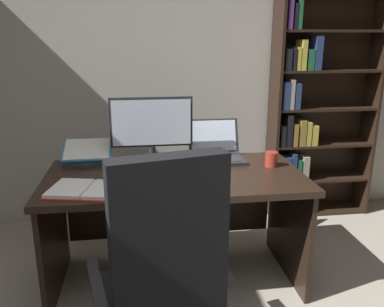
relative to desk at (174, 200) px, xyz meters
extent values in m
cube|color=#B2ADA3|center=(0.18, 1.05, 0.81)|extent=(5.01, 0.12, 2.69)
cube|color=black|center=(0.00, -0.08, 0.18)|extent=(1.59, 0.80, 0.04)
cube|color=black|center=(-0.76, -0.08, -0.19)|extent=(0.03, 0.74, 0.70)
cube|color=black|center=(0.76, -0.08, -0.19)|extent=(0.03, 0.74, 0.70)
cube|color=black|center=(0.00, 0.30, -0.15)|extent=(1.47, 0.03, 0.49)
cube|color=black|center=(0.94, 0.84, 0.43)|extent=(0.02, 0.26, 1.93)
cube|color=black|center=(1.82, 0.84, 0.43)|extent=(0.02, 0.26, 1.93)
cube|color=black|center=(1.38, 0.96, 0.43)|extent=(0.91, 0.01, 1.93)
cube|color=black|center=(1.38, 0.84, -0.53)|extent=(0.86, 0.24, 0.02)
cube|color=gray|center=(0.99, 0.80, -0.42)|extent=(0.03, 0.17, 0.19)
cube|color=gray|center=(1.04, 0.80, -0.43)|extent=(0.05, 0.16, 0.18)
cube|color=gray|center=(1.08, 0.81, -0.41)|extent=(0.03, 0.20, 0.21)
cube|color=gray|center=(1.11, 0.82, -0.41)|extent=(0.03, 0.21, 0.21)
cube|color=olive|center=(1.16, 0.81, -0.40)|extent=(0.05, 0.19, 0.23)
cube|color=#195633|center=(1.22, 0.82, -0.40)|extent=(0.04, 0.21, 0.24)
cube|color=black|center=(1.38, 0.84, -0.21)|extent=(0.86, 0.24, 0.02)
cube|color=gold|center=(1.00, 0.79, -0.09)|extent=(0.05, 0.15, 0.22)
cube|color=navy|center=(1.06, 0.82, -0.09)|extent=(0.05, 0.20, 0.22)
cube|color=navy|center=(1.11, 0.80, -0.07)|extent=(0.04, 0.17, 0.25)
cube|color=#195633|center=(1.16, 0.80, -0.10)|extent=(0.03, 0.16, 0.20)
cube|color=gray|center=(1.22, 0.80, -0.09)|extent=(0.06, 0.17, 0.22)
cube|color=black|center=(1.38, 0.84, 0.11)|extent=(0.86, 0.24, 0.02)
cube|color=black|center=(0.99, 0.81, 0.21)|extent=(0.04, 0.19, 0.18)
cube|color=black|center=(1.05, 0.80, 0.25)|extent=(0.05, 0.17, 0.27)
cube|color=olive|center=(1.10, 0.79, 0.21)|extent=(0.04, 0.16, 0.19)
cube|color=olive|center=(1.17, 0.79, 0.23)|extent=(0.05, 0.15, 0.22)
cube|color=gold|center=(1.22, 0.79, 0.22)|extent=(0.04, 0.15, 0.21)
cube|color=gold|center=(1.28, 0.81, 0.21)|extent=(0.05, 0.18, 0.17)
cube|color=black|center=(1.38, 0.84, 0.43)|extent=(0.86, 0.24, 0.02)
cube|color=navy|center=(1.00, 0.81, 0.55)|extent=(0.06, 0.19, 0.22)
cube|color=gray|center=(1.05, 0.81, 0.56)|extent=(0.03, 0.19, 0.25)
cube|color=navy|center=(1.10, 0.80, 0.55)|extent=(0.04, 0.18, 0.21)
cube|color=black|center=(1.38, 0.84, 0.75)|extent=(0.86, 0.24, 0.02)
cube|color=black|center=(1.00, 0.81, 0.84)|extent=(0.05, 0.19, 0.17)
cube|color=black|center=(1.05, 0.79, 0.84)|extent=(0.03, 0.15, 0.18)
cube|color=gold|center=(1.08, 0.82, 0.85)|extent=(0.03, 0.21, 0.18)
cube|color=gold|center=(1.12, 0.79, 0.88)|extent=(0.04, 0.16, 0.24)
cube|color=#195633|center=(1.19, 0.80, 0.84)|extent=(0.05, 0.17, 0.17)
cube|color=navy|center=(1.25, 0.81, 0.89)|extent=(0.06, 0.19, 0.27)
cube|color=black|center=(1.38, 0.84, 1.06)|extent=(0.86, 0.24, 0.02)
cube|color=#512D66|center=(0.99, 0.79, 1.21)|extent=(0.04, 0.15, 0.26)
cube|color=black|center=(1.04, 0.79, 1.17)|extent=(0.03, 0.16, 0.19)
cube|color=#195633|center=(1.07, 0.80, 1.19)|extent=(0.03, 0.18, 0.22)
cube|color=black|center=(-0.15, -0.78, -0.16)|extent=(0.59, 0.57, 0.07)
cube|color=black|center=(-0.11, -0.97, 0.24)|extent=(0.49, 0.20, 0.71)
cube|color=#232326|center=(-0.42, -0.84, -0.03)|extent=(0.13, 0.39, 0.04)
cube|color=#232326|center=(0.13, -0.72, -0.03)|extent=(0.13, 0.39, 0.04)
cube|color=#232326|center=(-0.13, 0.19, 0.21)|extent=(0.22, 0.16, 0.02)
cylinder|color=#232326|center=(-0.13, 0.19, 0.27)|extent=(0.04, 0.04, 0.09)
cube|color=#232326|center=(-0.13, 0.20, 0.48)|extent=(0.55, 0.02, 0.33)
cube|color=silver|center=(-0.13, 0.18, 0.48)|extent=(0.52, 0.00, 0.30)
cube|color=#232326|center=(0.32, 0.15, 0.21)|extent=(0.36, 0.26, 0.02)
cube|color=#2D2D30|center=(0.32, 0.13, 0.23)|extent=(0.30, 0.14, 0.00)
cube|color=#232326|center=(0.32, 0.32, 0.34)|extent=(0.36, 0.09, 0.23)
cube|color=silver|center=(0.32, 0.32, 0.34)|extent=(0.32, 0.08, 0.21)
cube|color=#232326|center=(-0.13, -0.25, 0.21)|extent=(0.42, 0.15, 0.02)
ellipsoid|color=#232326|center=(0.17, -0.25, 0.22)|extent=(0.06, 0.10, 0.04)
cube|color=#232326|center=(-0.56, 0.17, 0.21)|extent=(0.14, 0.12, 0.01)
cube|color=#232326|center=(-0.56, 0.13, 0.22)|extent=(0.29, 0.01, 0.01)
cube|color=#2D84C6|center=(-0.56, 0.29, 0.28)|extent=(0.33, 0.23, 0.10)
cube|color=white|center=(-0.56, 0.28, 0.29)|extent=(0.30, 0.21, 0.09)
cube|color=#DB422D|center=(-0.60, -0.27, 0.21)|extent=(0.27, 0.32, 0.01)
cube|color=#DB422D|center=(-0.40, -0.32, 0.21)|extent=(0.27, 0.32, 0.01)
cube|color=white|center=(-0.60, -0.27, 0.22)|extent=(0.25, 0.30, 0.02)
cube|color=white|center=(-0.40, -0.32, 0.22)|extent=(0.25, 0.30, 0.02)
cylinder|color=#B7B7BC|center=(-0.50, -0.30, 0.21)|extent=(0.07, 0.25, 0.02)
cube|color=white|center=(-0.34, -0.07, 0.21)|extent=(0.17, 0.22, 0.01)
cylinder|color=black|center=(-0.32, -0.07, 0.22)|extent=(0.14, 0.02, 0.01)
cylinder|color=maroon|center=(0.64, 0.00, 0.25)|extent=(0.08, 0.08, 0.10)
camera|label=1|loc=(-0.21, -2.40, 1.02)|focal=37.28mm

